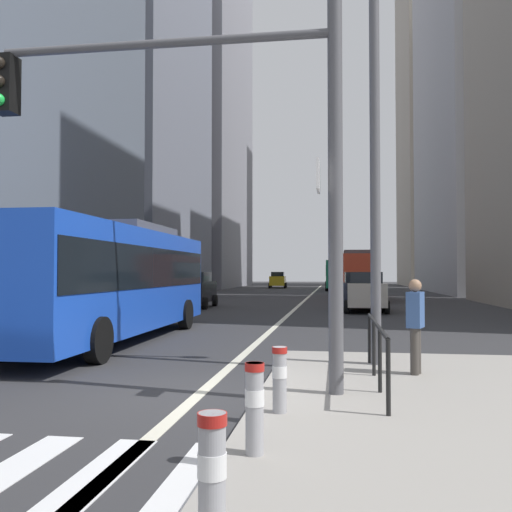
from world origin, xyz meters
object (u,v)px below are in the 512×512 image
object	(u,v)px
city_bus_red_receding	(356,273)
bollard_front	(212,474)
car_receding_far	(360,291)
city_bus_blue_oncoming	(111,276)
car_oncoming_mid	(194,289)
pedestrian_waiting	(415,321)
car_receding_near	(365,291)
bollard_left	(255,403)
bollard_right	(280,376)
city_bus_red_distant	(338,273)
car_oncoming_far	(278,280)
street_lamp_post	(375,103)
traffic_signal_gantry	(214,134)

from	to	relation	value
city_bus_red_receding	bollard_front	xyz separation A→B (m)	(-2.19, -36.63, -1.19)
city_bus_red_receding	car_receding_far	size ratio (longest dim) A/B	2.86
city_bus_blue_oncoming	car_oncoming_mid	world-z (taller)	city_bus_blue_oncoming
car_receding_far	pedestrian_waiting	distance (m)	17.97
city_bus_blue_oncoming	car_oncoming_mid	xyz separation A→B (m)	(-1.45, 14.41, -0.85)
car_receding_near	bollard_front	bearing A→B (deg)	-95.19
city_bus_blue_oncoming	car_receding_near	bearing A→B (deg)	58.92
bollard_left	bollard_right	bearing A→B (deg)	87.21
city_bus_red_distant	car_receding_near	size ratio (longest dim) A/B	2.71
city_bus_red_distant	bollard_right	size ratio (longest dim) A/B	13.74
car_oncoming_far	street_lamp_post	world-z (taller)	street_lamp_post
bollard_front	city_bus_red_distant	bearing A→B (deg)	89.00
traffic_signal_gantry	bollard_left	bearing A→B (deg)	-69.37
city_bus_blue_oncoming	pedestrian_waiting	bearing A→B (deg)	-31.10
city_bus_blue_oncoming	car_receding_near	distance (m)	14.76
car_receding_near	bollard_front	size ratio (longest dim) A/B	4.80
car_receding_near	car_oncoming_far	world-z (taller)	same
car_receding_near	car_receding_far	bearing A→B (deg)	103.98
car_receding_near	car_oncoming_far	xyz separation A→B (m)	(-8.40, 38.65, 0.00)
car_oncoming_far	pedestrian_waiting	size ratio (longest dim) A/B	2.77
car_oncoming_far	bollard_right	size ratio (longest dim) A/B	5.53
bollard_left	bollard_right	distance (m)	1.63
city_bus_red_receding	traffic_signal_gantry	xyz separation A→B (m)	(-3.26, -31.93, 2.25)
traffic_signal_gantry	city_bus_blue_oncoming	bearing A→B (deg)	124.54
city_bus_blue_oncoming	car_oncoming_far	world-z (taller)	city_bus_blue_oncoming
city_bus_red_receding	car_receding_far	bearing A→B (deg)	-91.05
bollard_right	car_receding_far	bearing A→B (deg)	84.84
street_lamp_post	bollard_left	bearing A→B (deg)	-105.77
car_oncoming_far	traffic_signal_gantry	bearing A→B (deg)	-84.86
city_bus_blue_oncoming	pedestrian_waiting	world-z (taller)	city_bus_blue_oncoming
city_bus_red_distant	street_lamp_post	xyz separation A→B (m)	(0.58, -48.55, 3.45)
city_bus_red_receding	traffic_signal_gantry	distance (m)	32.18
car_oncoming_far	traffic_signal_gantry	distance (m)	57.96
street_lamp_post	car_oncoming_mid	bearing A→B (deg)	115.10
car_receding_near	traffic_signal_gantry	xyz separation A→B (m)	(-3.22, -19.00, 3.10)
bollard_front	pedestrian_waiting	bearing A→B (deg)	71.43
city_bus_red_receding	city_bus_red_distant	xyz separation A→B (m)	(-1.21, 19.33, -0.00)
traffic_signal_gantry	bollard_right	distance (m)	3.84
car_oncoming_mid	bollard_left	bearing A→B (deg)	-73.71
traffic_signal_gantry	car_receding_near	bearing A→B (deg)	80.38
car_receding_near	car_receding_far	world-z (taller)	same
bollard_front	bollard_right	bearing A→B (deg)	88.77
traffic_signal_gantry	pedestrian_waiting	size ratio (longest dim) A/B	3.59
city_bus_red_receding	street_lamp_post	xyz separation A→B (m)	(-0.63, -29.22, 3.45)
city_bus_red_receding	car_receding_near	distance (m)	12.97
bollard_front	bollard_left	world-z (taller)	bollard_left
city_bus_red_distant	car_oncoming_far	xyz separation A→B (m)	(-7.23, 6.38, -0.85)
traffic_signal_gantry	city_bus_red_distant	bearing A→B (deg)	87.72
bollard_left	bollard_right	size ratio (longest dim) A/B	1.07
pedestrian_waiting	bollard_right	bearing A→B (deg)	-125.32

